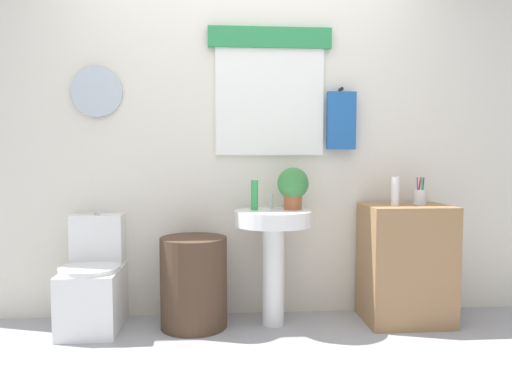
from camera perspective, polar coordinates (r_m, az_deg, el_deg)
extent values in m
cube|color=silver|center=(3.45, -1.78, 7.13)|extent=(4.40, 0.10, 2.60)
cube|color=white|center=(3.42, 1.63, 10.66)|extent=(0.75, 0.03, 0.75)
cube|color=#2D894C|center=(3.48, 1.68, 17.79)|extent=(0.85, 0.04, 0.14)
cylinder|color=silver|center=(3.50, -18.30, 11.18)|extent=(0.34, 0.03, 0.34)
cylinder|color=black|center=(3.50, 10.01, 11.87)|extent=(0.02, 0.06, 0.02)
cube|color=#235BA3|center=(3.46, 10.05, 8.30)|extent=(0.20, 0.05, 0.40)
cube|color=white|center=(3.38, -18.71, -11.91)|extent=(0.36, 0.50, 0.40)
cylinder|color=white|center=(3.27, -19.06, -8.59)|extent=(0.38, 0.38, 0.03)
cube|color=white|center=(3.46, -18.15, -5.30)|extent=(0.34, 0.18, 0.33)
cylinder|color=silver|center=(3.43, -18.22, -2.39)|extent=(0.04, 0.04, 0.02)
cylinder|color=#4C3828|center=(3.25, -7.37, -10.53)|extent=(0.44, 0.44, 0.60)
cylinder|color=white|center=(3.26, 2.02, -9.82)|extent=(0.15, 0.15, 0.67)
cylinder|color=white|center=(3.19, 2.04, -3.10)|extent=(0.51, 0.51, 0.10)
cylinder|color=silver|center=(3.30, 1.82, -1.11)|extent=(0.03, 0.03, 0.10)
cube|color=#9E754C|center=(3.46, 17.27, -8.07)|extent=(0.56, 0.44, 0.80)
cylinder|color=green|center=(3.21, -0.18, -0.37)|extent=(0.05, 0.05, 0.20)
cylinder|color=#AD5B38|center=(3.25, 4.38, -1.26)|extent=(0.12, 0.12, 0.09)
sphere|color=#3D8442|center=(3.24, 4.39, 1.04)|extent=(0.21, 0.21, 0.21)
cylinder|color=white|center=(3.32, 16.13, 0.08)|extent=(0.05, 0.05, 0.19)
cylinder|color=silver|center=(3.45, 18.83, -0.59)|extent=(0.08, 0.08, 0.10)
cylinder|color=blue|center=(3.46, 19.12, 0.15)|extent=(0.01, 0.03, 0.18)
cylinder|color=red|center=(3.46, 18.69, 0.17)|extent=(0.04, 0.01, 0.18)
cylinder|color=purple|center=(3.44, 18.57, 0.15)|extent=(0.01, 0.04, 0.18)
cylinder|color=green|center=(3.44, 19.04, 0.13)|extent=(0.02, 0.01, 0.18)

